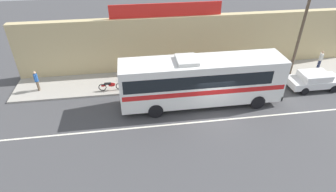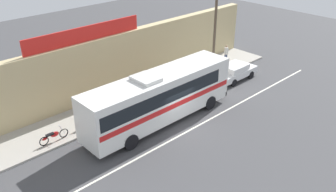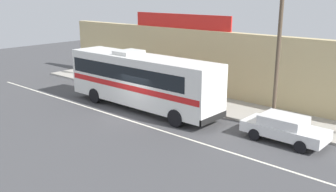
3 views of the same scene
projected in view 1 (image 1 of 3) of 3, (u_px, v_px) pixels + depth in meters
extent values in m
plane|color=#444447|center=(214.00, 113.00, 19.58)|extent=(70.00, 70.00, 0.00)
cube|color=#A8A399|center=(197.00, 77.00, 23.85)|extent=(30.00, 3.60, 0.14)
cube|color=tan|center=(193.00, 42.00, 24.35)|extent=(30.00, 0.70, 4.80)
cube|color=red|center=(166.00, 10.00, 22.45)|extent=(9.28, 0.12, 1.10)
cube|color=silver|center=(218.00, 120.00, 18.92)|extent=(30.00, 0.14, 0.01)
cube|color=white|center=(202.00, 80.00, 19.56)|extent=(11.55, 2.48, 3.10)
cube|color=black|center=(196.00, 74.00, 19.20)|extent=(10.17, 2.50, 0.96)
cube|color=red|center=(202.00, 84.00, 19.72)|extent=(11.32, 2.50, 0.36)
cube|color=black|center=(279.00, 69.00, 20.01)|extent=(0.04, 2.23, 1.40)
cube|color=black|center=(274.00, 90.00, 21.00)|extent=(0.12, 2.48, 0.36)
cube|color=silver|center=(187.00, 60.00, 18.51)|extent=(1.40, 1.74, 0.24)
cylinder|color=black|center=(245.00, 86.00, 21.79)|extent=(1.04, 0.32, 1.04)
cylinder|color=black|center=(257.00, 102.00, 19.89)|extent=(1.04, 0.32, 1.04)
cylinder|color=black|center=(152.00, 93.00, 20.90)|extent=(1.04, 0.32, 1.04)
cylinder|color=black|center=(156.00, 111.00, 18.99)|extent=(1.04, 0.32, 1.04)
cube|color=silver|center=(314.00, 81.00, 22.19)|extent=(4.26, 1.81, 0.56)
cube|color=silver|center=(315.00, 76.00, 21.89)|extent=(2.22, 1.63, 0.48)
cube|color=black|center=(324.00, 75.00, 22.01)|extent=(0.21, 1.52, 0.34)
cylinder|color=black|center=(321.00, 78.00, 23.21)|extent=(0.62, 0.20, 0.62)
cylinder|color=black|center=(334.00, 89.00, 21.79)|extent=(0.62, 0.20, 0.62)
cylinder|color=black|center=(293.00, 80.00, 22.91)|extent=(0.62, 0.20, 0.62)
cylinder|color=black|center=(305.00, 91.00, 21.49)|extent=(0.62, 0.20, 0.62)
cylinder|color=brown|center=(301.00, 31.00, 21.15)|extent=(0.22, 0.22, 8.46)
torus|color=black|center=(152.00, 83.00, 22.27)|extent=(0.62, 0.06, 0.62)
torus|color=black|center=(135.00, 84.00, 22.11)|extent=(0.62, 0.06, 0.62)
cylinder|color=silver|center=(151.00, 80.00, 22.10)|extent=(0.34, 0.04, 0.65)
cylinder|color=silver|center=(149.00, 76.00, 21.91)|extent=(0.03, 0.56, 0.03)
ellipsoid|color=#237F38|center=(144.00, 82.00, 22.10)|extent=(0.56, 0.22, 0.34)
cube|color=black|center=(140.00, 81.00, 22.00)|extent=(0.52, 0.20, 0.10)
ellipsoid|color=#237F38|center=(136.00, 83.00, 22.04)|extent=(0.36, 0.14, 0.16)
torus|color=black|center=(120.00, 86.00, 21.87)|extent=(0.62, 0.06, 0.62)
torus|color=black|center=(103.00, 87.00, 21.71)|extent=(0.62, 0.06, 0.62)
cylinder|color=silver|center=(118.00, 83.00, 21.70)|extent=(0.34, 0.04, 0.65)
cylinder|color=silver|center=(117.00, 79.00, 21.51)|extent=(0.03, 0.56, 0.03)
ellipsoid|color=red|center=(112.00, 85.00, 21.70)|extent=(0.56, 0.22, 0.34)
cube|color=black|center=(108.00, 84.00, 21.60)|extent=(0.52, 0.20, 0.10)
ellipsoid|color=red|center=(103.00, 86.00, 21.64)|extent=(0.36, 0.14, 0.16)
cylinder|color=navy|center=(318.00, 64.00, 24.88)|extent=(0.13, 0.13, 0.84)
cylinder|color=navy|center=(319.00, 65.00, 24.73)|extent=(0.13, 0.13, 0.84)
cylinder|color=white|center=(321.00, 57.00, 24.40)|extent=(0.30, 0.30, 0.63)
sphere|color=tan|center=(323.00, 52.00, 24.15)|extent=(0.23, 0.23, 0.23)
cylinder|color=white|center=(320.00, 56.00, 24.55)|extent=(0.08, 0.08, 0.58)
cylinder|color=white|center=(323.00, 58.00, 24.22)|extent=(0.08, 0.08, 0.58)
cylinder|color=brown|center=(38.00, 85.00, 21.81)|extent=(0.13, 0.13, 0.81)
cylinder|color=brown|center=(38.00, 86.00, 21.66)|extent=(0.13, 0.13, 0.81)
cylinder|color=#23519E|center=(36.00, 78.00, 21.35)|extent=(0.30, 0.30, 0.61)
sphere|color=tan|center=(34.00, 73.00, 21.11)|extent=(0.22, 0.22, 0.22)
cylinder|color=#23519E|center=(36.00, 76.00, 21.50)|extent=(0.08, 0.08, 0.56)
cylinder|color=#23519E|center=(35.00, 79.00, 21.17)|extent=(0.08, 0.08, 0.56)
cylinder|color=black|center=(237.00, 72.00, 23.61)|extent=(0.13, 0.13, 0.78)
cylinder|color=black|center=(238.00, 73.00, 23.46)|extent=(0.13, 0.13, 0.78)
cylinder|color=white|center=(238.00, 66.00, 23.16)|extent=(0.30, 0.30, 0.58)
sphere|color=tan|center=(239.00, 61.00, 22.92)|extent=(0.21, 0.21, 0.21)
cylinder|color=white|center=(238.00, 64.00, 23.31)|extent=(0.08, 0.08, 0.54)
cylinder|color=white|center=(239.00, 67.00, 22.98)|extent=(0.08, 0.08, 0.54)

